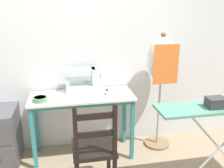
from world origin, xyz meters
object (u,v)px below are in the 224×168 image
object	(u,v)px
sewing_machine	(85,81)
fabric_bowl	(40,99)
filing_cabinet	(0,137)
storage_box	(216,102)
thread_spool_near_machine	(105,93)
scissors	(121,94)
thread_spool_mid_table	(107,90)
wooden_chair	(94,149)
dress_form	(162,66)

from	to	relation	value
sewing_machine	fabric_bowl	size ratio (longest dim) A/B	2.58
sewing_machine	filing_cabinet	world-z (taller)	sewing_machine
filing_cabinet	fabric_bowl	bearing A→B (deg)	-15.35
storage_box	thread_spool_near_machine	bearing A→B (deg)	137.45
scissors	thread_spool_mid_table	size ratio (longest dim) A/B	3.37
thread_spool_near_machine	wooden_chair	xyz separation A→B (m)	(-0.20, -0.58, -0.33)
sewing_machine	scissors	world-z (taller)	sewing_machine
thread_spool_mid_table	storage_box	size ratio (longest dim) A/B	0.21
fabric_bowl	filing_cabinet	bearing A→B (deg)	164.65
thread_spool_near_machine	thread_spool_mid_table	size ratio (longest dim) A/B	1.08
thread_spool_near_machine	storage_box	world-z (taller)	storage_box
filing_cabinet	storage_box	world-z (taller)	storage_box
sewing_machine	wooden_chair	distance (m)	0.87
wooden_chair	filing_cabinet	xyz separation A→B (m)	(-0.99, 0.66, -0.13)
scissors	wooden_chair	xyz separation A→B (m)	(-0.38, -0.56, -0.32)
fabric_bowl	storage_box	distance (m)	1.73
thread_spool_mid_table	filing_cabinet	size ratio (longest dim) A/B	0.05
filing_cabinet	storage_box	bearing A→B (deg)	-22.76
sewing_machine	storage_box	distance (m)	1.43
fabric_bowl	wooden_chair	world-z (taller)	wooden_chair
filing_cabinet	sewing_machine	bearing A→B (deg)	5.42
fabric_bowl	storage_box	world-z (taller)	storage_box
dress_form	storage_box	size ratio (longest dim) A/B	8.58
fabric_bowl	wooden_chair	distance (m)	0.80
wooden_chair	storage_box	bearing A→B (deg)	-10.75
wooden_chair	filing_cabinet	distance (m)	1.20
thread_spool_mid_table	wooden_chair	bearing A→B (deg)	-108.90
scissors	wooden_chair	world-z (taller)	wooden_chair
sewing_machine	dress_form	distance (m)	0.92
scissors	thread_spool_mid_table	distance (m)	0.21
scissors	wooden_chair	distance (m)	0.75
thread_spool_near_machine	thread_spool_mid_table	world-z (taller)	thread_spool_near_machine
fabric_bowl	storage_box	xyz separation A→B (m)	(1.56, -0.73, 0.13)
sewing_machine	thread_spool_near_machine	size ratio (longest dim) A/B	10.81
thread_spool_near_machine	wooden_chair	size ratio (longest dim) A/B	0.04
thread_spool_near_machine	sewing_machine	bearing A→B (deg)	141.99
sewing_machine	thread_spool_near_machine	xyz separation A→B (m)	(0.21, -0.17, -0.11)
fabric_bowl	thread_spool_mid_table	bearing A→B (deg)	14.40
thread_spool_near_machine	thread_spool_mid_table	xyz separation A→B (m)	(0.04, 0.13, -0.00)
filing_cabinet	dress_form	distance (m)	2.02
scissors	thread_spool_near_machine	size ratio (longest dim) A/B	3.13
fabric_bowl	dress_form	bearing A→B (deg)	6.12
fabric_bowl	scissors	distance (m)	0.89
scissors	wooden_chair	bearing A→B (deg)	-124.09
scissors	thread_spool_near_machine	distance (m)	0.18
dress_form	storage_box	world-z (taller)	dress_form
wooden_chair	filing_cabinet	bearing A→B (deg)	146.36
wooden_chair	filing_cabinet	world-z (taller)	wooden_chair
thread_spool_near_machine	filing_cabinet	distance (m)	1.28
fabric_bowl	dress_form	size ratio (longest dim) A/B	0.11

